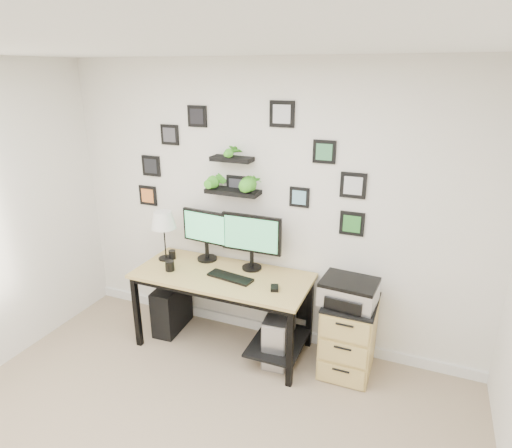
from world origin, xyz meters
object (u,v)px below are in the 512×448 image
at_px(pc_tower_black, 172,307).
at_px(printer, 349,292).
at_px(mug, 170,266).
at_px(monitor_left, 206,232).
at_px(pc_tower_grey, 279,335).
at_px(desk, 228,285).
at_px(file_cabinet, 348,336).
at_px(monitor_right, 251,238).
at_px(table_lamp, 163,221).

height_order(pc_tower_black, printer, printer).
bearing_deg(mug, pc_tower_black, 127.08).
relative_size(monitor_left, pc_tower_grey, 1.03).
xyz_separation_m(desk, printer, (1.09, 0.03, 0.15)).
bearing_deg(desk, file_cabinet, 2.99).
height_order(monitor_right, mug, monitor_right).
height_order(desk, monitor_left, monitor_left).
distance_m(monitor_right, table_lamp, 0.87).
distance_m(monitor_left, file_cabinet, 1.60).
xyz_separation_m(monitor_right, pc_tower_black, (-0.82, -0.14, -0.82)).
bearing_deg(pc_tower_black, printer, -3.23).
bearing_deg(mug, file_cabinet, 7.12).
bearing_deg(desk, mug, -164.21).
height_order(monitor_right, pc_tower_grey, monitor_right).
distance_m(pc_tower_grey, printer, 0.79).
relative_size(pc_tower_grey, printer, 1.04).
distance_m(table_lamp, mug, 0.44).
distance_m(mug, file_cabinet, 1.70).
height_order(mug, pc_tower_grey, mug).
xyz_separation_m(monitor_left, mug, (-0.20, -0.34, -0.25)).
xyz_separation_m(file_cabinet, printer, (-0.02, -0.03, 0.44)).
bearing_deg(monitor_right, monitor_left, 177.18).
xyz_separation_m(monitor_left, printer, (1.40, -0.16, -0.27)).
height_order(table_lamp, printer, table_lamp).
height_order(monitor_right, file_cabinet, monitor_right).
bearing_deg(printer, monitor_left, 173.37).
relative_size(table_lamp, file_cabinet, 0.73).
bearing_deg(table_lamp, mug, -49.15).
bearing_deg(monitor_left, monitor_right, -2.82).
distance_m(mug, printer, 1.62).
relative_size(file_cabinet, printer, 1.43).
bearing_deg(mug, monitor_left, 59.21).
relative_size(monitor_right, pc_tower_grey, 1.16).
bearing_deg(table_lamp, pc_tower_grey, -3.58).
xyz_separation_m(pc_tower_grey, printer, (0.58, 0.04, 0.54)).
bearing_deg(pc_tower_grey, printer, 4.21).
bearing_deg(monitor_left, printer, -6.63).
distance_m(table_lamp, file_cabinet, 1.98).
bearing_deg(monitor_right, file_cabinet, -6.63).
height_order(desk, printer, printer).
bearing_deg(table_lamp, printer, -1.05).
bearing_deg(file_cabinet, desk, -177.01).
height_order(monitor_right, pc_tower_black, monitor_right).
bearing_deg(pc_tower_grey, table_lamp, 176.42).
bearing_deg(printer, table_lamp, 178.95).
height_order(monitor_left, monitor_right, monitor_right).
xyz_separation_m(table_lamp, pc_tower_black, (0.04, -0.03, -0.90)).
height_order(desk, mug, mug).
distance_m(desk, pc_tower_black, 0.76).
height_order(monitor_left, printer, monitor_left).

